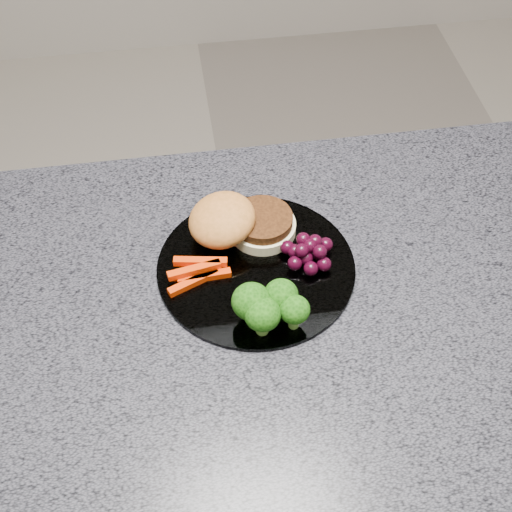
{
  "coord_description": "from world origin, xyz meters",
  "views": [
    {
      "loc": [
        -0.14,
        -0.53,
        1.62
      ],
      "look_at": [
        -0.05,
        0.06,
        0.93
      ],
      "focal_mm": 50.0,
      "sensor_mm": 36.0,
      "label": 1
    }
  ],
  "objects_px": {
    "island_cabinet": "(290,459)",
    "plate": "(256,267)",
    "grape_bunch": "(309,252)",
    "burger": "(237,224)"
  },
  "relations": [
    {
      "from": "island_cabinet",
      "to": "plate",
      "type": "relative_size",
      "value": 4.62
    },
    {
      "from": "grape_bunch",
      "to": "island_cabinet",
      "type": "bearing_deg",
      "value": -107.17
    },
    {
      "from": "grape_bunch",
      "to": "burger",
      "type": "bearing_deg",
      "value": 146.58
    },
    {
      "from": "island_cabinet",
      "to": "burger",
      "type": "height_order",
      "value": "burger"
    },
    {
      "from": "island_cabinet",
      "to": "grape_bunch",
      "type": "distance_m",
      "value": 0.49
    },
    {
      "from": "island_cabinet",
      "to": "grape_bunch",
      "type": "bearing_deg",
      "value": 72.83
    },
    {
      "from": "island_cabinet",
      "to": "burger",
      "type": "bearing_deg",
      "value": 120.86
    },
    {
      "from": "island_cabinet",
      "to": "burger",
      "type": "xyz_separation_m",
      "value": [
        -0.07,
        0.12,
        0.5
      ]
    },
    {
      "from": "plate",
      "to": "burger",
      "type": "relative_size",
      "value": 1.55
    },
    {
      "from": "grape_bunch",
      "to": "plate",
      "type": "bearing_deg",
      "value": -178.79
    }
  ]
}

